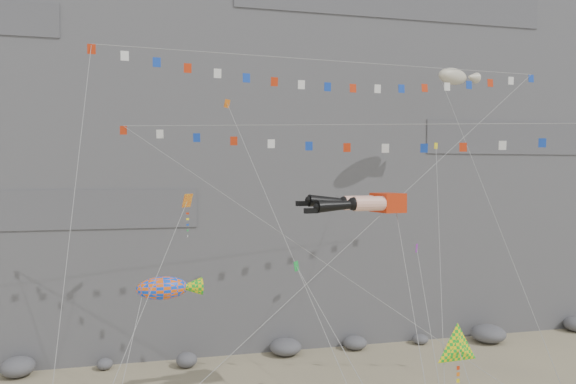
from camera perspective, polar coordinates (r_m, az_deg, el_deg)
The scene contains 13 objects.
cliff at distance 60.64m, azimuth -3.74°, elevation 11.61°, with size 80.00×28.00×50.00m, color slate.
talus_boulders at distance 47.21m, azimuth -0.24°, elevation -15.52°, with size 60.00×3.00×1.20m, color #5C5C61, non-canonical shape.
legs_kite at distance 33.21m, azimuth 7.52°, elevation -1.16°, with size 6.59×12.87×17.62m.
flag_banner_upper at distance 37.02m, azimuth 5.32°, elevation 13.04°, with size 31.70×11.56×29.30m.
flag_banner_lower at distance 35.52m, azimuth 11.80°, elevation 6.72°, with size 33.78×13.56×20.88m.
harlequin_kite at distance 30.79m, azimuth -10.24°, elevation -1.03°, with size 6.97×8.73×16.50m.
fish_windsock at distance 30.11m, azimuth -12.65°, elevation -9.54°, with size 5.19×8.14×11.83m.
delta_kite at distance 30.85m, azimuth 16.95°, elevation -15.02°, with size 2.76×7.33×9.08m.
blimp_windsock at distance 46.22m, azimuth 16.41°, elevation 11.14°, with size 4.27×16.34×26.73m.
small_kite_a at distance 35.48m, azimuth -5.94°, elevation 8.31°, with size 6.01×15.55×24.75m.
small_kite_b at distance 34.25m, azimuth 13.00°, elevation -5.94°, with size 3.68×10.82×14.75m.
small_kite_c at distance 28.36m, azimuth 1.08°, elevation -7.93°, with size 4.97×8.28×13.31m.
small_kite_d at distance 40.37m, azimuth 14.82°, elevation 3.78°, with size 7.93×15.26×23.36m.
Camera 1 is at (-10.87, -26.75, 14.64)m, focal length 35.00 mm.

